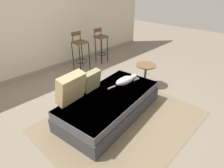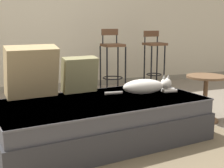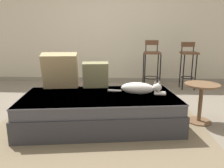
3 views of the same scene
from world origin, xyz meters
TOP-DOWN VIEW (x-y plane):
  - ground_plane at (0.00, 0.00)m, footprint 16.00×16.00m
  - wall_back_panel at (0.00, 2.25)m, footprint 8.00×0.10m
  - wall_baseboard_trim at (0.00, 2.20)m, footprint 8.00×0.02m
  - area_rug at (0.00, -0.70)m, footprint 2.64×2.06m
  - couch at (0.00, -0.40)m, footprint 2.04×1.19m
  - throw_pillow_corner at (-0.58, -0.09)m, footprint 0.50×0.33m
  - throw_pillow_middle at (-0.09, -0.03)m, footprint 0.37×0.22m
  - cat at (0.51, -0.33)m, footprint 0.74×0.22m
  - bar_stool_near_window at (0.90, 1.58)m, footprint 0.34×0.34m
  - bar_stool_by_doorway at (1.65, 1.58)m, footprint 0.32×0.32m
  - side_table at (1.31, -0.24)m, footprint 0.44×0.44m

SIDE VIEW (x-z plane):
  - ground_plane at x=0.00m, z-range 0.00..0.00m
  - area_rug at x=0.00m, z-range 0.00..0.01m
  - wall_baseboard_trim at x=0.00m, z-range 0.00..0.09m
  - couch at x=0.00m, z-range 0.00..0.41m
  - side_table at x=1.31m, z-range 0.08..0.60m
  - cat at x=0.51m, z-range 0.38..0.57m
  - bar_stool_near_window at x=0.90m, z-range 0.08..1.09m
  - throw_pillow_middle at x=-0.09m, z-range 0.40..0.77m
  - bar_stool_by_doorway at x=1.65m, z-range 0.13..1.10m
  - throw_pillow_corner at x=-0.58m, z-range 0.40..0.90m
  - wall_back_panel at x=0.00m, z-range 0.00..2.60m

